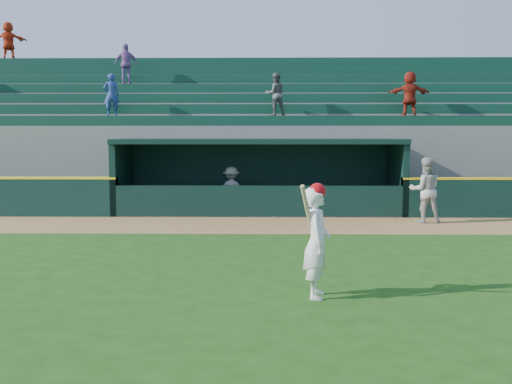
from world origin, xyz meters
TOP-DOWN VIEW (x-y plane):
  - ground at (0.00, 0.00)m, footprint 120.00×120.00m
  - warning_track at (0.00, 4.90)m, footprint 40.00×3.00m
  - dugout_player_front at (4.93, 5.48)m, footprint 0.95×0.74m
  - dugout_player_inside at (-0.91, 7.41)m, footprint 1.04×0.65m
  - dugout at (0.00, 8.00)m, footprint 9.40×2.80m
  - stands at (-0.02, 12.57)m, footprint 34.50×6.30m
  - batter_at_plate at (1.04, -2.34)m, footprint 0.55×0.81m

SIDE VIEW (x-z plane):
  - ground at x=0.00m, z-range 0.00..0.00m
  - warning_track at x=0.00m, z-range 0.00..0.01m
  - dugout_player_inside at x=-0.91m, z-range 0.00..1.54m
  - batter_at_plate at x=1.04m, z-range -0.01..1.86m
  - dugout_player_front at x=4.93m, z-range 0.00..1.94m
  - dugout at x=0.00m, z-range 0.13..2.59m
  - stands at x=-0.02m, z-range -1.41..6.20m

